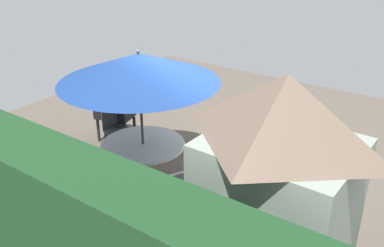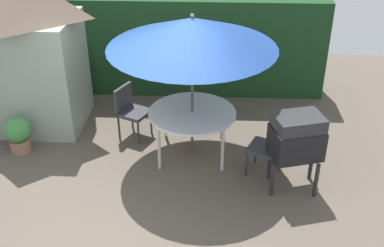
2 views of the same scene
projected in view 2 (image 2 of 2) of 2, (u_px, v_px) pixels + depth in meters
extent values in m
plane|color=brown|center=(139.00, 193.00, 7.02)|extent=(11.00, 11.00, 0.00)
cube|color=#193D1E|center=(161.00, 44.00, 9.55)|extent=(6.45, 0.75, 1.93)
cube|color=gray|center=(35.00, 73.00, 8.31)|extent=(1.58, 1.37, 1.97)
cube|color=slate|center=(49.00, 68.00, 9.01)|extent=(0.66, 0.04, 1.54)
cylinder|color=white|center=(192.00, 113.00, 7.58)|extent=(1.39, 1.39, 0.04)
cylinder|color=beige|center=(159.00, 149.00, 7.37)|extent=(0.05, 0.05, 0.72)
cylinder|color=beige|center=(223.00, 151.00, 7.33)|extent=(0.05, 0.05, 0.72)
cylinder|color=beige|center=(165.00, 118.00, 8.21)|extent=(0.05, 0.05, 0.72)
cylinder|color=beige|center=(222.00, 119.00, 8.17)|extent=(0.05, 0.05, 0.72)
cylinder|color=#4C4C51|center=(192.00, 90.00, 7.37)|extent=(0.04, 0.04, 2.29)
cone|color=navy|center=(192.00, 33.00, 6.91)|extent=(2.53, 2.53, 0.45)
sphere|color=#4C4C51|center=(192.00, 16.00, 6.78)|extent=(0.06, 0.06, 0.06)
cube|color=black|center=(296.00, 142.00, 6.76)|extent=(0.81, 0.67, 0.45)
cube|color=#2B2B2E|center=(299.00, 122.00, 6.60)|extent=(0.77, 0.64, 0.20)
cylinder|color=#262628|center=(272.00, 179.00, 6.85)|extent=(0.06, 0.06, 0.55)
cylinder|color=#262628|center=(316.00, 180.00, 6.82)|extent=(0.06, 0.06, 0.55)
cylinder|color=#262628|center=(270.00, 162.00, 7.21)|extent=(0.06, 0.06, 0.55)
cylinder|color=#262628|center=(311.00, 163.00, 7.18)|extent=(0.06, 0.06, 0.55)
cube|color=#38383D|center=(134.00, 113.00, 8.18)|extent=(0.61, 0.61, 0.06)
cube|color=#38383D|center=(123.00, 98.00, 8.15)|extent=(0.24, 0.44, 0.45)
cylinder|color=#2C2C30|center=(132.00, 116.00, 8.53)|extent=(0.04, 0.04, 0.45)
cylinder|color=#2C2C30|center=(119.00, 126.00, 8.22)|extent=(0.04, 0.04, 0.45)
cylinder|color=#2C2C30|center=(151.00, 122.00, 8.36)|extent=(0.04, 0.04, 0.45)
cylinder|color=#2C2C30|center=(138.00, 132.00, 8.06)|extent=(0.04, 0.04, 0.45)
cube|color=#38383D|center=(265.00, 148.00, 7.23)|extent=(0.61, 0.61, 0.06)
cube|color=#38383D|center=(279.00, 139.00, 7.03)|extent=(0.24, 0.44, 0.45)
cylinder|color=#2C2C30|center=(271.00, 171.00, 7.11)|extent=(0.04, 0.04, 0.45)
cylinder|color=#2C2C30|center=(280.00, 157.00, 7.41)|extent=(0.04, 0.04, 0.45)
cylinder|color=#2C2C30|center=(246.00, 164.00, 7.27)|extent=(0.04, 0.04, 0.45)
cylinder|color=#2C2C30|center=(256.00, 151.00, 7.57)|extent=(0.04, 0.04, 0.45)
cylinder|color=#936651|center=(21.00, 145.00, 7.92)|extent=(0.33, 0.33, 0.23)
sphere|color=#3D8442|center=(17.00, 130.00, 7.77)|extent=(0.43, 0.43, 0.43)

